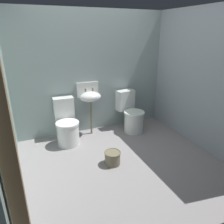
% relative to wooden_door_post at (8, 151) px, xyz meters
% --- Properties ---
extents(ground_plane, '(3.32, 2.94, 0.08)m').
position_rel_wooden_door_post_xyz_m(ground_plane, '(1.38, 1.12, -1.17)').
color(ground_plane, gray).
extents(wall_back, '(3.32, 0.10, 2.27)m').
position_rel_wooden_door_post_xyz_m(wall_back, '(1.38, 2.44, 0.00)').
color(wall_back, '#8EA19E').
rests_on(wall_back, ground).
extents(wall_right, '(0.10, 2.74, 2.27)m').
position_rel_wooden_door_post_xyz_m(wall_right, '(2.90, 1.22, 0.00)').
color(wall_right, '#939CA5').
rests_on(wall_right, ground).
extents(wooden_door_post, '(0.11, 0.11, 2.27)m').
position_rel_wooden_door_post_xyz_m(wooden_door_post, '(0.00, 0.00, 0.00)').
color(wooden_door_post, olive).
rests_on(wooden_door_post, ground).
extents(toilet_left, '(0.42, 0.61, 0.78)m').
position_rel_wooden_door_post_xyz_m(toilet_left, '(0.77, 2.04, -0.81)').
color(toilet_left, silver).
rests_on(toilet_left, ground).
extents(toilet_right, '(0.48, 0.65, 0.78)m').
position_rel_wooden_door_post_xyz_m(toilet_right, '(2.06, 2.04, -0.81)').
color(toilet_right, silver).
rests_on(toilet_right, ground).
extents(sink, '(0.42, 0.35, 0.99)m').
position_rel_wooden_door_post_xyz_m(sink, '(1.27, 2.23, -0.38)').
color(sink, '#6C664C').
rests_on(sink, ground).
extents(bucket, '(0.25, 0.25, 0.21)m').
position_rel_wooden_door_post_xyz_m(bucket, '(1.24, 1.09, -1.03)').
color(bucket, '#6C664C').
rests_on(bucket, ground).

